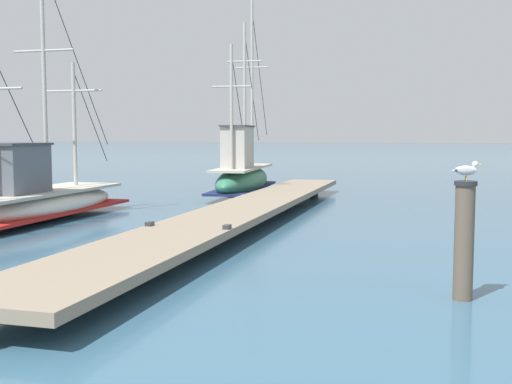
{
  "coord_description": "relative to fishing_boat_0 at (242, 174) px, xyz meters",
  "views": [
    {
      "loc": [
        1.46,
        -0.99,
        2.22
      ],
      "look_at": [
        -1.74,
        7.55,
        1.4
      ],
      "focal_mm": 44.19,
      "sensor_mm": 36.0,
      "label": 1
    }
  ],
  "objects": [
    {
      "name": "perched_seagull",
      "position": [
        8.21,
        -12.5,
        0.95
      ],
      "size": [
        0.38,
        0.2,
        0.27
      ],
      "color": "gold",
      "rests_on": "mooring_piling"
    },
    {
      "name": "fishing_boat_0",
      "position": [
        0.0,
        0.0,
        0.0
      ],
      "size": [
        2.46,
        8.19,
        7.49
      ],
      "color": "#337556",
      "rests_on": "ground"
    },
    {
      "name": "floating_dock",
      "position": [
        2.72,
        -6.61,
        -0.45
      ],
      "size": [
        3.53,
        19.84,
        0.53
      ],
      "color": "gray",
      "rests_on": "ground"
    },
    {
      "name": "mooring_piling",
      "position": [
        8.22,
        -12.5,
        0.03
      ],
      "size": [
        0.3,
        0.3,
        1.62
      ],
      "color": "brown",
      "rests_on": "ground"
    },
    {
      "name": "fishing_boat_1",
      "position": [
        -2.67,
        -7.87,
        -0.24
      ],
      "size": [
        2.6,
        6.98,
        7.18
      ],
      "color": "silver",
      "rests_on": "ground"
    }
  ]
}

